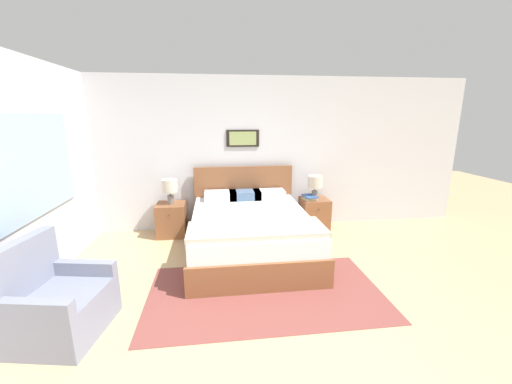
% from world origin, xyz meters
% --- Properties ---
extents(ground_plane, '(16.00, 16.00, 0.00)m').
position_xyz_m(ground_plane, '(0.00, 0.00, 0.00)').
color(ground_plane, tan).
extents(wall_back, '(7.68, 0.09, 2.60)m').
position_xyz_m(wall_back, '(-0.00, 3.28, 1.30)').
color(wall_back, silver).
rests_on(wall_back, ground_plane).
extents(wall_left, '(0.08, 5.65, 2.60)m').
position_xyz_m(wall_left, '(-2.67, 1.62, 1.30)').
color(wall_left, silver).
rests_on(wall_left, ground_plane).
extents(area_rug_main, '(2.63, 1.48, 0.01)m').
position_xyz_m(area_rug_main, '(-0.11, 1.02, 0.00)').
color(area_rug_main, brown).
rests_on(area_rug_main, ground_plane).
extents(bed, '(1.69, 2.19, 1.11)m').
position_xyz_m(bed, '(-0.16, 2.12, 0.32)').
color(bed, brown).
rests_on(bed, ground_plane).
extents(armchair, '(0.84, 0.90, 0.90)m').
position_xyz_m(armchair, '(-2.11, 0.61, 0.29)').
color(armchair, gray).
rests_on(armchair, ground_plane).
extents(nightstand_near_window, '(0.47, 0.48, 0.54)m').
position_xyz_m(nightstand_near_window, '(-1.39, 2.97, 0.27)').
color(nightstand_near_window, brown).
rests_on(nightstand_near_window, ground_plane).
extents(nightstand_by_door, '(0.47, 0.48, 0.54)m').
position_xyz_m(nightstand_by_door, '(1.06, 2.97, 0.27)').
color(nightstand_by_door, brown).
rests_on(nightstand_by_door, ground_plane).
extents(table_lamp_near_window, '(0.25, 0.25, 0.41)m').
position_xyz_m(table_lamp_near_window, '(-1.38, 2.97, 0.83)').
color(table_lamp_near_window, slate).
rests_on(table_lamp_near_window, nightstand_near_window).
extents(table_lamp_by_door, '(0.25, 0.25, 0.41)m').
position_xyz_m(table_lamp_by_door, '(1.05, 2.97, 0.83)').
color(table_lamp_by_door, slate).
rests_on(table_lamp_by_door, nightstand_by_door).
extents(book_thick_bottom, '(0.24, 0.25, 0.03)m').
position_xyz_m(book_thick_bottom, '(0.96, 2.93, 0.56)').
color(book_thick_bottom, beige).
rests_on(book_thick_bottom, nightstand_by_door).
extents(book_hardcover_middle, '(0.17, 0.22, 0.03)m').
position_xyz_m(book_hardcover_middle, '(0.96, 2.93, 0.58)').
color(book_hardcover_middle, beige).
rests_on(book_hardcover_middle, book_thick_bottom).
extents(book_novel_upper, '(0.24, 0.30, 0.03)m').
position_xyz_m(book_novel_upper, '(0.96, 2.93, 0.61)').
color(book_novel_upper, '#335693').
rests_on(book_novel_upper, book_hardcover_middle).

